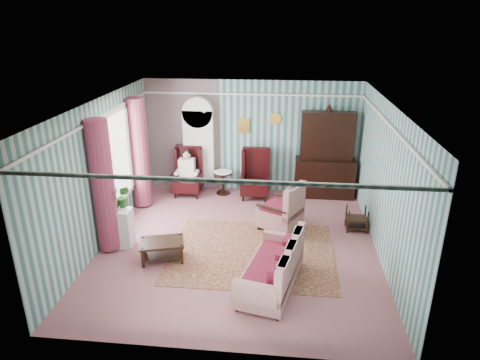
# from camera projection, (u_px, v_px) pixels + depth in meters

# --- Properties ---
(floor) EXTENTS (6.00, 6.00, 0.00)m
(floor) POSITION_uv_depth(u_px,v_px,m) (239.00, 244.00, 8.76)
(floor) COLOR #8F5356
(floor) RESTS_ON ground
(room_shell) EXTENTS (5.53, 6.02, 2.91)m
(room_shell) POSITION_uv_depth(u_px,v_px,m) (208.00, 147.00, 8.26)
(room_shell) COLOR #386663
(room_shell) RESTS_ON ground
(bookcase) EXTENTS (0.80, 0.28, 2.24)m
(bookcase) POSITION_uv_depth(u_px,v_px,m) (199.00, 149.00, 11.13)
(bookcase) COLOR white
(bookcase) RESTS_ON floor
(dresser_hutch) EXTENTS (1.50, 0.56, 2.36)m
(dresser_hutch) POSITION_uv_depth(u_px,v_px,m) (326.00, 152.00, 10.67)
(dresser_hutch) COLOR black
(dresser_hutch) RESTS_ON floor
(wingback_left) EXTENTS (0.76, 0.80, 1.25)m
(wingback_left) POSITION_uv_depth(u_px,v_px,m) (187.00, 172.00, 10.97)
(wingback_left) COLOR black
(wingback_left) RESTS_ON floor
(wingback_right) EXTENTS (0.76, 0.80, 1.25)m
(wingback_right) POSITION_uv_depth(u_px,v_px,m) (255.00, 174.00, 10.80)
(wingback_right) COLOR black
(wingback_right) RESTS_ON floor
(seated_woman) EXTENTS (0.44, 0.40, 1.18)m
(seated_woman) POSITION_uv_depth(u_px,v_px,m) (187.00, 173.00, 10.98)
(seated_woman) COLOR white
(seated_woman) RESTS_ON floor
(round_side_table) EXTENTS (0.50, 0.50, 0.60)m
(round_side_table) POSITION_uv_depth(u_px,v_px,m) (223.00, 183.00, 11.14)
(round_side_table) COLOR black
(round_side_table) RESTS_ON floor
(nest_table) EXTENTS (0.45, 0.38, 0.54)m
(nest_table) POSITION_uv_depth(u_px,v_px,m) (357.00, 219.00, 9.26)
(nest_table) COLOR black
(nest_table) RESTS_ON floor
(plant_stand) EXTENTS (0.55, 0.35, 0.80)m
(plant_stand) POSITION_uv_depth(u_px,v_px,m) (119.00, 228.00, 8.58)
(plant_stand) COLOR white
(plant_stand) RESTS_ON floor
(rug) EXTENTS (3.20, 2.60, 0.01)m
(rug) POSITION_uv_depth(u_px,v_px,m) (252.00, 252.00, 8.45)
(rug) COLOR #541C23
(rug) RESTS_ON floor
(sofa) EXTENTS (1.46, 2.00, 1.03)m
(sofa) POSITION_uv_depth(u_px,v_px,m) (271.00, 261.00, 7.21)
(sofa) COLOR beige
(sofa) RESTS_ON floor
(floral_armchair) EXTENTS (1.08, 1.14, 0.91)m
(floral_armchair) POSITION_uv_depth(u_px,v_px,m) (280.00, 209.00, 9.27)
(floral_armchair) COLOR #BCAE91
(floral_armchair) RESTS_ON floor
(coffee_table) EXTENTS (0.93, 0.74, 0.40)m
(coffee_table) POSITION_uv_depth(u_px,v_px,m) (163.00, 251.00, 8.13)
(coffee_table) COLOR black
(coffee_table) RESTS_ON floor
(potted_plant_a) EXTENTS (0.52, 0.49, 0.47)m
(potted_plant_a) POSITION_uv_depth(u_px,v_px,m) (109.00, 202.00, 8.22)
(potted_plant_a) COLOR #184D1C
(potted_plant_a) RESTS_ON plant_stand
(potted_plant_b) EXTENTS (0.27, 0.23, 0.46)m
(potted_plant_b) POSITION_uv_depth(u_px,v_px,m) (123.00, 196.00, 8.47)
(potted_plant_b) COLOR #21531A
(potted_plant_b) RESTS_ON plant_stand
(potted_plant_c) EXTENTS (0.30, 0.30, 0.40)m
(potted_plant_c) POSITION_uv_depth(u_px,v_px,m) (114.00, 198.00, 8.47)
(potted_plant_c) COLOR #1B561D
(potted_plant_c) RESTS_ON plant_stand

